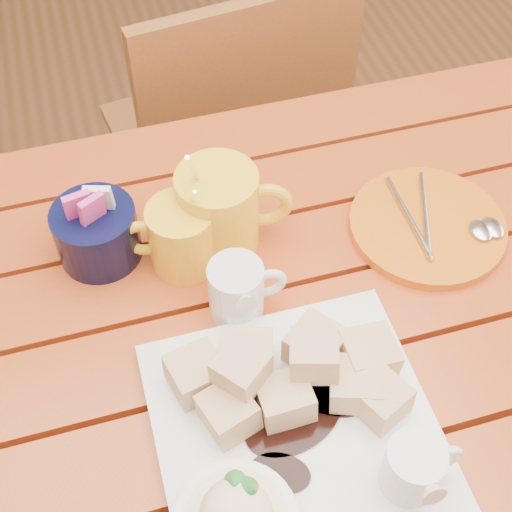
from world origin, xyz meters
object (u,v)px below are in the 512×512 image
object	(u,v)px
table	(270,376)
chair_far	(230,143)
coffee_mug_left	(180,236)
orange_saucer	(429,225)
dessert_plate	(287,442)
coffee_mug_right	(221,208)

from	to	relation	value
table	chair_far	xyz separation A→B (m)	(0.11, 0.62, -0.17)
coffee_mug_left	orange_saucer	bearing A→B (deg)	7.48
table	dessert_plate	size ratio (longest dim) A/B	4.12
dessert_plate	coffee_mug_right	xyz separation A→B (m)	(0.01, 0.30, 0.03)
orange_saucer	coffee_mug_right	bearing A→B (deg)	167.28
coffee_mug_left	chair_far	world-z (taller)	coffee_mug_left
dessert_plate	orange_saucer	distance (m)	0.37
dessert_plate	orange_saucer	world-z (taller)	dessert_plate
orange_saucer	chair_far	xyz separation A→B (m)	(-0.14, 0.53, -0.28)
dessert_plate	coffee_mug_left	distance (m)	0.29
table	orange_saucer	size ratio (longest dim) A/B	5.90
table	orange_saucer	distance (m)	0.28
orange_saucer	chair_far	size ratio (longest dim) A/B	0.24
chair_far	coffee_mug_left	bearing A→B (deg)	61.72
orange_saucer	coffee_mug_left	bearing A→B (deg)	173.20
table	coffee_mug_left	bearing A→B (deg)	120.19
coffee_mug_right	chair_far	distance (m)	0.59
coffee_mug_left	chair_far	bearing A→B (deg)	83.74
table	chair_far	bearing A→B (deg)	80.23
chair_far	orange_saucer	bearing A→B (deg)	96.69
table	coffee_mug_left	xyz separation A→B (m)	(-0.08, 0.13, 0.16)
coffee_mug_left	chair_far	distance (m)	0.61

